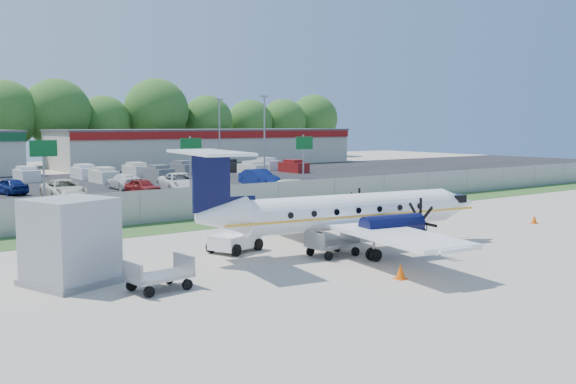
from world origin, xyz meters
TOP-DOWN VIEW (x-y plane):
  - ground at (0.00, 0.00)m, footprint 170.00×170.00m
  - grass_verge at (0.00, 12.00)m, footprint 170.00×4.00m
  - access_road at (0.00, 19.00)m, footprint 170.00×8.00m
  - parking_lot at (0.00, 40.00)m, footprint 170.00×32.00m
  - perimeter_fence at (0.00, 14.00)m, footprint 120.00×0.06m
  - building_east at (26.00, 61.98)m, footprint 44.40×12.40m
  - sign_left at (-8.00, 22.91)m, footprint 1.80×0.26m
  - sign_mid at (3.00, 22.91)m, footprint 1.80×0.26m
  - sign_right at (14.00, 22.91)m, footprint 1.80×0.26m
  - light_pole_ne at (20.00, 38.00)m, footprint 0.90×0.35m
  - light_pole_se at (20.00, 48.00)m, footprint 0.90×0.35m
  - tree_line at (0.00, 74.00)m, footprint 112.00×6.00m
  - aircraft at (-0.44, 0.85)m, footprint 15.65×15.37m
  - pushback_tug at (-4.62, 3.74)m, footprint 2.69×2.35m
  - baggage_cart_near at (-10.56, -0.75)m, footprint 2.34×1.57m
  - baggage_cart_far at (-1.68, 0.25)m, footprint 2.30×1.43m
  - service_container at (-12.78, 2.09)m, footprint 3.65×3.65m
  - cone_nose at (14.19, 0.49)m, footprint 0.37×0.37m
  - cone_port_wing at (-2.38, -4.60)m, footprint 0.42×0.42m
  - cone_starboard_wing at (-1.19, 14.41)m, footprint 0.41×0.41m
  - road_car_mid at (9.78, 19.76)m, footprint 4.89×2.08m
  - road_car_east at (24.93, 17.79)m, footprint 5.03×3.39m
  - parked_car_b at (-4.74, 29.59)m, footprint 2.80×5.76m
  - parked_car_c at (1.72, 29.26)m, footprint 2.13×4.12m
  - parked_car_d at (5.09, 29.02)m, footprint 3.87×6.51m
  - parked_car_e at (13.62, 29.45)m, footprint 1.86×5.05m
  - parked_car_f at (-7.39, 35.82)m, footprint 2.59×4.44m
  - parked_car_g at (2.12, 34.31)m, footprint 2.09×5.12m
  - far_parking_rows at (0.00, 45.00)m, footprint 56.00×10.00m

SIDE VIEW (x-z plane):
  - ground at x=0.00m, z-range 0.00..0.00m
  - tree_line at x=0.00m, z-range -7.00..7.00m
  - road_car_mid at x=9.78m, z-range -0.82..0.82m
  - road_car_east at x=24.93m, z-range -0.68..0.68m
  - parked_car_b at x=-4.74m, z-range -0.79..0.79m
  - parked_car_c at x=1.72m, z-range -0.67..0.67m
  - parked_car_d at x=5.09m, z-range -0.85..0.85m
  - parked_car_e at x=13.62m, z-range -0.83..0.83m
  - parked_car_f at x=-7.39m, z-range -0.71..0.71m
  - parked_car_g at x=2.12m, z-range -0.74..0.74m
  - far_parking_rows at x=0.00m, z-range -0.80..0.80m
  - grass_verge at x=0.00m, z-range 0.00..0.02m
  - access_road at x=0.00m, z-range 0.00..0.02m
  - parking_lot at x=0.00m, z-range 0.00..0.02m
  - cone_nose at x=14.19m, z-range -0.01..0.51m
  - cone_starboard_wing at x=-1.19m, z-range -0.02..0.57m
  - cone_port_wing at x=-2.38m, z-range -0.02..0.58m
  - baggage_cart_near at x=-10.56m, z-range -0.04..1.12m
  - baggage_cart_far at x=-1.68m, z-range -0.04..1.15m
  - pushback_tug at x=-4.62m, z-range -0.03..1.24m
  - perimeter_fence at x=0.00m, z-range 0.01..2.00m
  - service_container at x=-12.78m, z-range -0.11..3.08m
  - aircraft at x=-0.44m, z-range -0.54..4.24m
  - building_east at x=26.00m, z-range 0.01..5.25m
  - sign_left at x=-8.00m, z-range 1.11..6.11m
  - sign_mid at x=3.00m, z-range 1.11..6.11m
  - sign_right at x=14.00m, z-range 1.11..6.11m
  - light_pole_ne at x=20.00m, z-range 0.69..9.78m
  - light_pole_se at x=20.00m, z-range 0.69..9.78m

